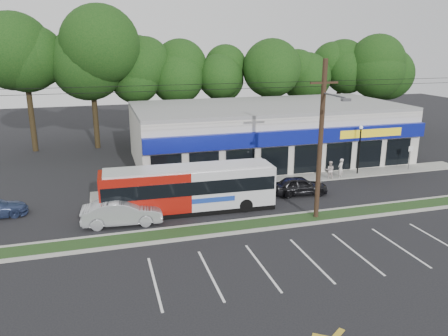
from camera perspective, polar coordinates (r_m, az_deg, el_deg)
name	(u,v)px	position (r m, az deg, el deg)	size (l,w,h in m)	color
ground	(279,230)	(26.83, 7.16, -7.99)	(120.00, 120.00, 0.00)	black
grass_strip	(272,222)	(27.65, 6.34, -7.08)	(40.00, 1.60, 0.12)	#1C3315
curb_south	(278,228)	(26.93, 7.03, -7.73)	(40.00, 0.25, 0.14)	#9E9E93
curb_north	(267,217)	(28.37, 5.69, -6.42)	(40.00, 0.25, 0.14)	#9E9E93
sidewalk	(292,179)	(36.44, 8.86, -1.44)	(32.00, 2.20, 0.10)	#9E9E93
strip_mall	(267,132)	(42.15, 5.70, 4.70)	(25.00, 12.55, 5.30)	beige
utility_pole	(319,136)	(27.17, 12.30, 4.09)	(50.00, 2.77, 10.00)	black
lamp_post	(360,144)	(38.48, 17.30, 2.99)	(0.30, 0.30, 4.25)	black
sign_post	(410,154)	(41.48, 23.14, 1.74)	(0.45, 0.10, 2.23)	#59595E
tree_line	(223,66)	(50.46, -0.09, 13.23)	(46.76, 6.76, 11.83)	black
metrobus	(189,188)	(28.97, -4.65, -2.61)	(11.53, 2.77, 3.08)	#98130B
car_dark	(300,186)	(32.83, 9.87, -2.27)	(1.63, 4.06, 1.38)	black
car_silver	(122,212)	(27.83, -13.17, -5.60)	(1.71, 4.90, 1.61)	#9EA1A6
pedestrian_a	(341,169)	(37.40, 14.98, -0.07)	(0.62, 0.41, 1.70)	silver
pedestrian_b	(330,170)	(36.97, 13.64, -0.28)	(0.75, 0.59, 1.55)	silver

